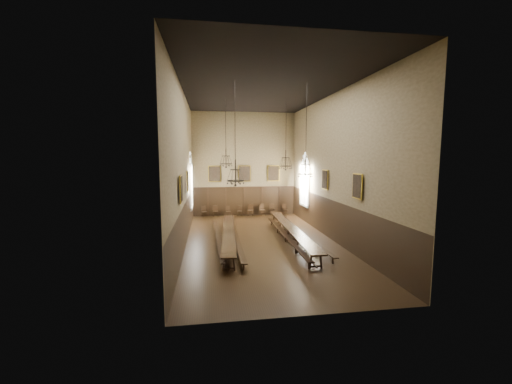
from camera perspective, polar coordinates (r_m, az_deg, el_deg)
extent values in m
cube|color=black|center=(19.39, 0.92, -9.10)|extent=(9.00, 18.00, 0.02)
cube|color=black|center=(19.05, 0.97, 18.02)|extent=(9.00, 18.00, 0.02)
cube|color=#81704F|center=(27.60, -2.16, 5.05)|extent=(9.00, 0.02, 9.00)
cube|color=#81704F|center=(9.92, 9.57, 2.28)|extent=(9.00, 0.02, 9.00)
cube|color=#81704F|center=(18.48, -13.02, 4.15)|extent=(0.02, 18.00, 9.00)
cube|color=#81704F|center=(19.93, 13.88, 4.29)|extent=(0.02, 18.00, 9.00)
cube|color=black|center=(18.96, -4.99, -7.09)|extent=(1.34, 10.18, 0.07)
cube|color=black|center=(19.52, 6.49, -6.58)|extent=(1.06, 10.77, 0.08)
cube|color=black|center=(19.04, -6.88, -8.16)|extent=(0.52, 9.48, 0.05)
cube|color=black|center=(19.13, -3.69, -7.97)|extent=(0.41, 10.09, 0.05)
cube|color=black|center=(19.39, 5.39, -7.78)|extent=(0.40, 10.14, 0.05)
cube|color=black|center=(19.68, 8.50, -7.75)|extent=(0.80, 9.08, 0.05)
cube|color=black|center=(27.38, -9.37, -3.59)|extent=(0.52, 0.52, 0.05)
cube|color=black|center=(27.51, -9.37, -3.02)|extent=(0.40, 0.17, 0.49)
cube|color=black|center=(27.34, -7.35, -3.53)|extent=(0.48, 0.48, 0.05)
cube|color=black|center=(27.48, -7.36, -2.94)|extent=(0.43, 0.10, 0.51)
cube|color=black|center=(27.44, -5.06, -3.57)|extent=(0.47, 0.47, 0.05)
cube|color=black|center=(27.56, -5.08, -3.04)|extent=(0.38, 0.14, 0.46)
cube|color=black|center=(27.54, -3.02, -3.51)|extent=(0.46, 0.46, 0.05)
cube|color=black|center=(27.66, -3.05, -2.98)|extent=(0.38, 0.12, 0.46)
cube|color=black|center=(27.54, -1.03, -3.35)|extent=(0.54, 0.54, 0.05)
cube|color=black|center=(27.69, -1.08, -2.73)|extent=(0.45, 0.14, 0.54)
cube|color=black|center=(27.69, 1.18, -3.29)|extent=(0.57, 0.57, 0.05)
cube|color=black|center=(27.84, 1.12, -2.68)|extent=(0.45, 0.17, 0.54)
cube|color=black|center=(27.93, 2.95, -3.26)|extent=(0.45, 0.45, 0.05)
cube|color=black|center=(28.07, 2.87, -2.68)|extent=(0.44, 0.06, 0.52)
cube|color=black|center=(28.19, 5.30, -3.23)|extent=(0.52, 0.52, 0.05)
cube|color=black|center=(28.32, 5.22, -2.67)|extent=(0.41, 0.17, 0.50)
cylinder|color=black|center=(21.15, -5.56, 12.32)|extent=(0.03, 0.03, 3.29)
torus|color=black|center=(21.05, -5.48, 5.11)|extent=(0.82, 0.82, 0.05)
torus|color=black|center=(21.04, -5.49, 6.55)|extent=(0.52, 0.52, 0.04)
cylinder|color=black|center=(21.04, -5.49, 6.29)|extent=(0.06, 0.06, 1.15)
cylinder|color=black|center=(21.43, 5.49, 12.15)|extent=(0.03, 0.03, 3.36)
torus|color=black|center=(21.34, 5.41, 4.71)|extent=(0.89, 0.89, 0.05)
torus|color=black|center=(21.33, 5.43, 6.25)|extent=(0.56, 0.56, 0.04)
cylinder|color=black|center=(21.33, 5.43, 5.97)|extent=(0.06, 0.06, 1.25)
cylinder|color=black|center=(16.42, -3.84, 12.82)|extent=(0.03, 0.03, 3.96)
torus|color=black|center=(16.38, -3.76, 2.06)|extent=(0.89, 0.89, 0.05)
torus|color=black|center=(16.34, -3.77, 4.07)|extent=(0.56, 0.56, 0.04)
cylinder|color=black|center=(16.35, -3.77, 3.70)|extent=(0.06, 0.06, 1.25)
cylinder|color=black|center=(16.97, 9.15, 12.86)|extent=(0.03, 0.03, 3.78)
torus|color=black|center=(16.90, 8.98, 3.23)|extent=(0.78, 0.78, 0.05)
torus|color=black|center=(16.88, 9.01, 4.93)|extent=(0.49, 0.49, 0.04)
cylinder|color=black|center=(16.88, 9.00, 4.62)|extent=(0.05, 0.05, 1.10)
cube|color=#AD8D29|center=(27.34, -7.55, 3.31)|extent=(1.10, 0.12, 1.40)
cube|color=black|center=(27.34, -7.55, 3.31)|extent=(0.98, 0.02, 1.28)
cube|color=#AD8D29|center=(27.51, -2.12, 3.38)|extent=(1.10, 0.12, 1.40)
cube|color=black|center=(27.51, -2.12, 3.38)|extent=(0.98, 0.02, 1.28)
cube|color=#AD8D29|center=(27.92, 3.20, 3.42)|extent=(1.10, 0.12, 1.40)
cube|color=black|center=(27.92, 3.20, 3.42)|extent=(0.98, 0.02, 1.28)
cube|color=#AD8D29|center=(19.51, -12.36, 1.93)|extent=(0.12, 1.00, 1.30)
cube|color=black|center=(19.51, -12.36, 1.93)|extent=(0.02, 0.88, 1.18)
cube|color=#AD8D29|center=(15.04, -13.47, 0.56)|extent=(0.12, 1.00, 1.30)
cube|color=black|center=(15.04, -13.47, 0.56)|extent=(0.02, 0.88, 1.18)
cube|color=#AD8D29|center=(20.85, 12.44, 2.21)|extent=(0.12, 1.00, 1.30)
cube|color=black|center=(20.85, 12.44, 2.21)|extent=(0.02, 0.88, 1.18)
cube|color=#AD8D29|center=(16.74, 17.95, 1.02)|extent=(0.12, 1.00, 1.30)
cube|color=black|center=(16.74, 17.95, 1.02)|extent=(0.02, 0.88, 1.18)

